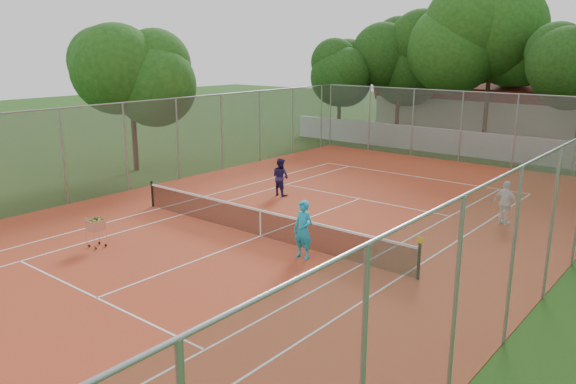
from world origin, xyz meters
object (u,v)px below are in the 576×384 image
Objects in this scene: player_far_left at (280,177)px; player_far_right at (506,203)px; player_near at (303,230)px; tennis_net at (261,223)px; clubhouse at (499,105)px; ball_hopper at (96,232)px.

player_far_left is 1.01× the size of player_far_right.
player_far_right is (3.66, 7.39, -0.10)m from player_near.
tennis_net is 29.12m from clubhouse.
tennis_net is 5.64m from player_far_left.
player_far_right is at bearing 63.58° from player_near.
ball_hopper is (-3.41, -4.19, 0.02)m from tennis_net.
player_near is at bearing 139.78° from player_far_left.
player_far_left is at bearing 25.79° from player_far_right.
ball_hopper is (-9.47, -10.88, -0.31)m from player_far_right.
ball_hopper is at bearing 62.64° from player_far_right.
player_far_right is 1.60× the size of ball_hopper.
tennis_net is 0.72× the size of clubhouse.
clubhouse is 9.89× the size of player_far_left.
tennis_net is 9.03m from player_far_right.
player_far_left is at bearing 105.25° from ball_hopper.
tennis_net is 7.16× the size of player_far_left.
tennis_net is 5.40m from ball_hopper.
player_near is 8.25m from player_far_right.
player_near reaches higher than player_far_left.
ball_hopper is at bearing -92.43° from clubhouse.
clubhouse is 24.33m from player_far_left.
clubhouse is 16.04× the size of ball_hopper.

